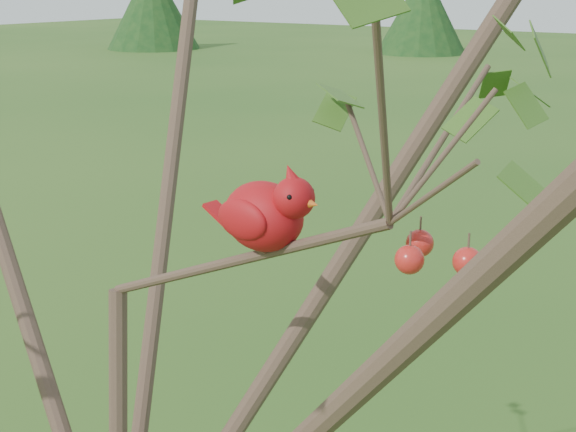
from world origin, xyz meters
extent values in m
sphere|color=red|center=(0.59, 0.03, 2.16)|extent=(0.04, 0.04, 0.04)
sphere|color=red|center=(0.57, 0.11, 2.16)|extent=(0.04, 0.04, 0.04)
sphere|color=red|center=(0.66, 0.07, 2.16)|extent=(0.04, 0.04, 0.04)
ellipsoid|color=#A60E14|center=(0.32, 0.07, 2.17)|extent=(0.15, 0.12, 0.11)
sphere|color=#A60E14|center=(0.38, 0.06, 2.21)|extent=(0.07, 0.07, 0.06)
cone|color=#A60E14|center=(0.38, 0.06, 2.24)|extent=(0.05, 0.04, 0.05)
cone|color=#D85914|center=(0.41, 0.06, 2.20)|extent=(0.03, 0.03, 0.02)
ellipsoid|color=black|center=(0.40, 0.06, 2.20)|extent=(0.02, 0.04, 0.03)
cube|color=#A60E14|center=(0.24, 0.08, 2.15)|extent=(0.09, 0.04, 0.05)
ellipsoid|color=#A60E14|center=(0.32, 0.11, 2.17)|extent=(0.10, 0.04, 0.06)
ellipsoid|color=#A60E14|center=(0.31, 0.03, 2.17)|extent=(0.10, 0.04, 0.06)
cylinder|color=#3D2B21|center=(-11.51, 25.67, 1.37)|extent=(0.41, 0.41, 2.73)
cone|color=#133714|center=(-11.51, 25.67, 1.48)|extent=(3.19, 3.19, 2.96)
cylinder|color=#3D2B21|center=(-20.71, 21.74, 1.49)|extent=(0.45, 0.45, 2.98)
cone|color=#133714|center=(-20.71, 21.74, 1.61)|extent=(3.48, 3.48, 3.23)
camera|label=1|loc=(1.03, -0.89, 2.52)|focal=50.00mm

